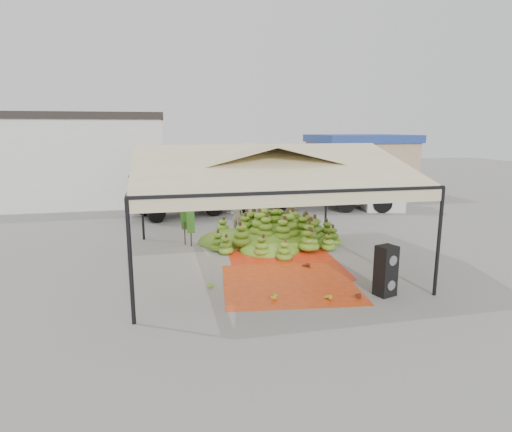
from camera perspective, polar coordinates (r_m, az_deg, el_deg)
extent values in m
plane|color=slate|center=(14.84, 0.53, -6.10)|extent=(90.00, 90.00, 0.00)
cylinder|color=black|center=(10.24, -16.41, -6.00)|extent=(0.10, 0.10, 3.00)
cylinder|color=black|center=(12.54, 23.18, -3.26)|extent=(0.10, 0.10, 3.00)
cylinder|color=black|center=(18.03, -14.95, 1.59)|extent=(0.10, 0.10, 3.00)
cylinder|color=black|center=(19.42, 9.35, 2.52)|extent=(0.10, 0.10, 3.00)
pyramid|color=beige|center=(14.18, 0.56, 7.51)|extent=(8.00, 8.00, 1.00)
cube|color=black|center=(14.22, 0.56, 5.50)|extent=(8.00, 8.00, 0.08)
cube|color=beige|center=(14.24, 0.56, 4.78)|extent=(8.00, 8.00, 0.36)
cube|color=silver|center=(28.63, -26.55, 6.36)|extent=(14.00, 6.00, 5.00)
cube|color=black|center=(28.57, -27.05, 11.75)|extent=(14.30, 6.30, 0.40)
cube|color=tan|center=(29.99, 13.59, 6.09)|extent=(6.00, 5.00, 3.60)
cube|color=navy|center=(29.87, 13.78, 10.00)|extent=(6.30, 5.30, 0.50)
cube|color=#EA4516|center=(12.85, 4.40, -8.96)|extent=(4.29, 4.13, 0.01)
cube|color=red|center=(14.66, 3.91, -6.33)|extent=(3.97, 4.13, 0.01)
ellipsoid|color=#4F7F1A|center=(17.19, 2.35, -1.41)|extent=(7.24, 6.53, 1.29)
ellipsoid|color=gold|center=(11.70, 1.95, -10.53)|extent=(0.56, 0.51, 0.21)
ellipsoid|color=gold|center=(11.76, 9.31, -10.61)|extent=(0.47, 0.40, 0.19)
ellipsoid|color=#502112|center=(12.09, 13.08, -10.16)|extent=(0.50, 0.47, 0.18)
ellipsoid|color=#561A13|center=(14.27, 6.62, -6.51)|extent=(0.54, 0.52, 0.19)
ellipsoid|color=#527819|center=(12.55, -6.46, -9.10)|extent=(0.46, 0.40, 0.18)
ellipsoid|color=#577919|center=(14.78, 1.41, 4.24)|extent=(0.24, 0.24, 0.20)
ellipsoid|color=#577919|center=(15.21, 6.91, 4.37)|extent=(0.24, 0.24, 0.20)
cube|color=black|center=(12.39, 16.82, -8.54)|extent=(0.62, 0.58, 0.70)
cube|color=black|center=(12.17, 17.01, -5.44)|extent=(0.62, 0.58, 0.70)
imported|color=gray|center=(18.89, -2.49, 0.07)|extent=(0.60, 0.46, 1.48)
cube|color=#53351B|center=(22.75, -9.79, 2.60)|extent=(5.32, 3.65, 0.12)
cube|color=white|center=(24.07, -2.67, 3.48)|extent=(2.33, 2.58, 2.24)
cylinder|color=black|center=(21.37, -13.14, 0.30)|extent=(0.92, 0.55, 0.88)
cylinder|color=black|center=(23.20, -14.65, 1.11)|extent=(0.92, 0.55, 0.88)
cylinder|color=black|center=(22.50, -5.60, 1.11)|extent=(0.92, 0.55, 0.88)
cylinder|color=black|center=(24.24, -7.59, 1.82)|extent=(0.92, 0.55, 0.88)
cylinder|color=black|center=(23.25, -1.93, 1.50)|extent=(0.92, 0.55, 0.88)
cylinder|color=black|center=(24.94, -4.11, 2.17)|extent=(0.92, 0.55, 0.88)
ellipsoid|color=#3D7B19|center=(22.68, -9.83, 3.82)|extent=(4.24, 2.89, 0.68)
cube|color=gold|center=(22.81, -8.72, 4.88)|extent=(2.46, 2.45, 0.24)
cube|color=#502C1A|center=(24.62, 7.85, 3.77)|extent=(6.22, 4.01, 0.14)
cube|color=silver|center=(25.28, 16.44, 3.87)|extent=(2.64, 2.97, 2.64)
cylinder|color=black|center=(23.47, 3.06, 1.78)|extent=(1.09, 0.60, 1.03)
cylinder|color=black|center=(25.73, 2.97, 2.65)|extent=(1.09, 0.60, 1.03)
cylinder|color=black|center=(23.82, 11.93, 1.69)|extent=(1.09, 0.60, 1.03)
cylinder|color=black|center=(26.06, 11.07, 2.56)|extent=(1.09, 0.60, 1.03)
cylinder|color=black|center=(24.24, 16.47, 1.63)|extent=(1.09, 0.60, 1.03)
cylinder|color=black|center=(26.44, 15.25, 2.50)|extent=(1.09, 0.60, 1.03)
ellipsoid|color=#3B7318|center=(24.55, 7.89, 5.10)|extent=(4.96, 3.17, 0.80)
cube|color=gold|center=(24.57, 9.26, 6.14)|extent=(2.80, 2.79, 0.29)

